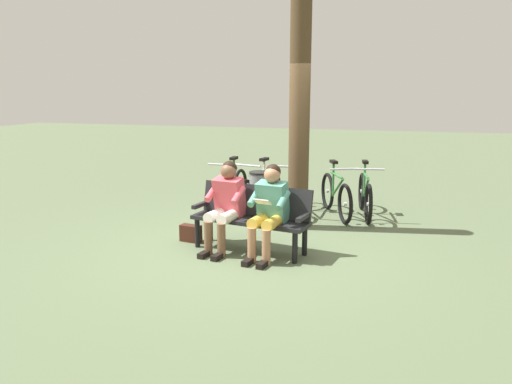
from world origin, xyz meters
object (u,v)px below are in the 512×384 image
(person_reading, at_px, (269,207))
(bicycle_green, at_px, (365,196))
(handbag, at_px, (191,233))
(bicycle_black, at_px, (230,190))
(person_companion, at_px, (226,202))
(bicycle_red, at_px, (336,195))
(litter_bin, at_px, (260,198))
(bench, at_px, (252,213))
(bicycle_blue, at_px, (259,191))
(tree_trunk, at_px, (300,110))
(bicycle_silver, at_px, (296,193))

(person_reading, relative_size, bicycle_green, 0.72)
(handbag, distance_m, bicycle_black, 1.95)
(person_companion, height_order, bicycle_red, person_companion)
(handbag, distance_m, litter_bin, 1.41)
(bench, distance_m, bicycle_blue, 2.11)
(bicycle_red, bearing_deg, bench, -46.14)
(handbag, bearing_deg, bench, 174.84)
(tree_trunk, distance_m, bicycle_red, 1.77)
(person_reading, bearing_deg, bicycle_silver, -76.74)
(bicycle_blue, bearing_deg, tree_trunk, 58.79)
(handbag, height_order, bicycle_black, bicycle_black)
(bicycle_red, relative_size, bicycle_blue, 0.94)
(handbag, height_order, bicycle_silver, bicycle_silver)
(bicycle_red, distance_m, bicycle_blue, 1.34)
(person_reading, bearing_deg, person_companion, -0.05)
(person_reading, xyz_separation_m, bicycle_silver, (0.13, -2.34, -0.31))
(bicycle_red, relative_size, bicycle_silver, 0.93)
(tree_trunk, bearing_deg, bicycle_black, -29.34)
(bench, xyz_separation_m, bicycle_blue, (0.49, -2.05, -0.15))
(bicycle_black, bearing_deg, bench, 28.80)
(person_reading, relative_size, person_companion, 1.00)
(litter_bin, bearing_deg, bicycle_blue, -73.64)
(handbag, distance_m, bicycle_blue, 2.03)
(person_reading, bearing_deg, bench, -26.92)
(tree_trunk, bearing_deg, person_reading, 86.95)
(bicycle_blue, bearing_deg, bench, 25.46)
(bicycle_red, bearing_deg, bicycle_black, -111.78)
(handbag, relative_size, bicycle_green, 0.18)
(person_reading, height_order, litter_bin, person_reading)
(bench, height_order, bicycle_red, bicycle_red)
(person_companion, distance_m, bicycle_black, 2.26)
(bicycle_blue, bearing_deg, person_companion, 16.00)
(bicycle_green, height_order, bicycle_black, same)
(person_reading, relative_size, tree_trunk, 0.33)
(handbag, bearing_deg, bicycle_red, -131.67)
(bicycle_black, bearing_deg, bicycle_green, 97.07)
(bicycle_silver, bearing_deg, bicycle_black, -85.21)
(bench, relative_size, bicycle_black, 0.99)
(bicycle_red, height_order, bicycle_black, same)
(bicycle_silver, relative_size, bicycle_blue, 1.01)
(tree_trunk, height_order, litter_bin, tree_trunk)
(person_companion, distance_m, bicycle_green, 2.88)
(person_companion, distance_m, bicycle_blue, 2.18)
(person_companion, height_order, bicycle_silver, person_companion)
(handbag, bearing_deg, bicycle_silver, -118.43)
(tree_trunk, xyz_separation_m, bicycle_blue, (0.86, -0.81, -1.47))
(bench, relative_size, bicycle_green, 1.00)
(person_reading, height_order, bicycle_red, person_reading)
(person_reading, height_order, bicycle_blue, person_reading)
(bicycle_blue, bearing_deg, bicycle_silver, 108.40)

